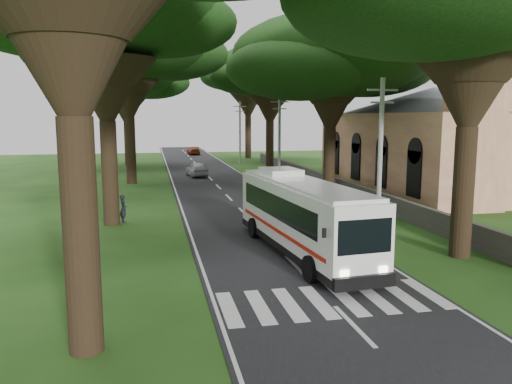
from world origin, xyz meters
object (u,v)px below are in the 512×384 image
(pole_near, at_px, (380,156))
(coach_bus, at_px, (301,215))
(distant_car_a, at_px, (197,169))
(pole_mid, at_px, (279,139))
(pole_far, at_px, (240,132))
(church, at_px, (434,131))
(distant_car_c, at_px, (193,151))
(pedestrian, at_px, (123,209))

(pole_near, bearing_deg, coach_bus, -155.94)
(pole_near, height_order, distant_car_a, pole_near)
(pole_mid, distance_m, distant_car_a, 11.07)
(distant_car_a, bearing_deg, pole_mid, 122.91)
(coach_bus, bearing_deg, pole_near, 18.72)
(pole_far, xyz_separation_m, distant_car_a, (-6.63, -11.81, -3.41))
(church, distance_m, distant_car_a, 23.19)
(church, height_order, pole_far, church)
(pole_near, distance_m, pole_mid, 20.00)
(pole_far, bearing_deg, distant_car_a, -119.29)
(distant_car_c, bearing_deg, church, 109.63)
(coach_bus, bearing_deg, church, 40.62)
(pole_mid, bearing_deg, pole_near, -90.00)
(pole_mid, height_order, pedestrian, pole_mid)
(pole_near, xyz_separation_m, distant_car_a, (-6.63, 28.19, -3.41))
(pole_near, height_order, distant_car_c, pole_near)
(pole_near, relative_size, distant_car_c, 1.82)
(pedestrian, bearing_deg, pole_near, -132.44)
(pole_near, xyz_separation_m, pole_far, (0.00, 40.00, 0.00))
(pole_near, relative_size, coach_bus, 0.70)
(pole_near, distance_m, coach_bus, 5.69)
(pole_far, bearing_deg, coach_bus, -96.38)
(church, relative_size, pole_near, 3.00)
(coach_bus, relative_size, distant_car_c, 2.58)
(pole_mid, relative_size, distant_car_c, 1.82)
(coach_bus, height_order, pedestrian, coach_bus)
(pole_mid, xyz_separation_m, coach_bus, (-4.71, -22.10, -2.40))
(pole_far, bearing_deg, pedestrian, -110.95)
(pole_near, height_order, pole_far, same)
(pole_far, distance_m, distant_car_c, 19.20)
(pole_near, height_order, coach_bus, pole_near)
(distant_car_a, bearing_deg, pole_near, 97.16)
(pole_near, distance_m, distant_car_c, 58.62)
(distant_car_a, height_order, distant_car_c, distant_car_a)
(distant_car_c, relative_size, pedestrian, 2.68)
(church, xyz_separation_m, pedestrian, (-25.23, -9.15, -4.09))
(coach_bus, distance_m, distant_car_a, 30.37)
(pole_near, height_order, pedestrian, pole_near)
(pole_far, bearing_deg, pole_near, -90.00)
(distant_car_c, distance_m, pedestrian, 52.63)
(pole_mid, height_order, pole_far, same)
(pole_mid, distance_m, coach_bus, 22.72)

